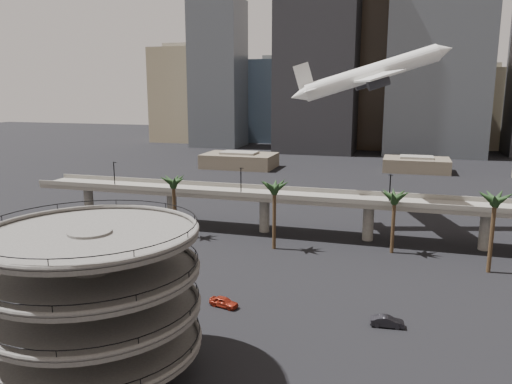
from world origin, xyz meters
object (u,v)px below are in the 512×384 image
(car_a, at_px, (224,302))
(car_b, at_px, (387,322))
(airborne_jet, at_px, (370,74))
(overpass, at_px, (315,202))
(parking_ramp, at_px, (94,290))

(car_a, xyz_separation_m, car_b, (22.50, 0.35, -0.01))
(airborne_jet, distance_m, car_a, 62.39)
(overpass, distance_m, car_a, 39.75)
(parking_ramp, height_order, car_b, parking_ramp)
(airborne_jet, relative_size, car_b, 8.05)
(overpass, bearing_deg, parking_ramp, -102.43)
(overpass, height_order, car_a, overpass)
(car_b, bearing_deg, airborne_jet, 2.71)
(parking_ramp, relative_size, car_b, 5.10)
(overpass, xyz_separation_m, car_a, (-6.19, -38.70, -6.61))
(parking_ramp, bearing_deg, overpass, 77.57)
(overpass, bearing_deg, car_b, -66.95)
(car_b, bearing_deg, parking_ramp, 119.93)
(airborne_jet, bearing_deg, overpass, -145.80)
(parking_ramp, relative_size, overpass, 0.17)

